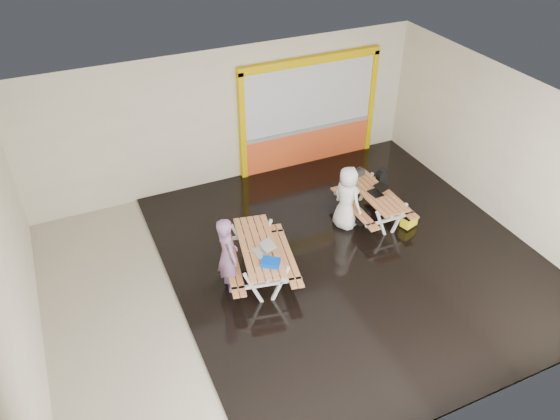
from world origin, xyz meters
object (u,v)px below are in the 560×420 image
picnic_table_right (374,198)px  person_right (347,198)px  blue_pouch (271,262)px  dark_case (361,219)px  laptop_left (263,250)px  fluke_bag (409,221)px  picnic_table_left (259,253)px  backpack (382,177)px  toolbox (358,173)px  laptop_right (378,191)px  person_left (228,255)px

picnic_table_right → person_right: person_right is taller
blue_pouch → dark_case: bearing=24.6°
laptop_left → fluke_bag: size_ratio=0.95×
picnic_table_left → person_right: person_right is taller
picnic_table_right → backpack: (0.55, 0.54, 0.11)m
picnic_table_left → person_right: 2.57m
picnic_table_right → toolbox: (0.00, 0.77, 0.25)m
toolbox → laptop_right: bearing=-87.9°
picnic_table_left → backpack: bearing=19.3°
person_right → fluke_bag: 1.57m
toolbox → fluke_bag: bearing=-69.1°
picnic_table_left → picnic_table_right: (3.20, 0.77, -0.04)m
dark_case → picnic_table_right: bearing=12.8°
person_left → laptop_right: 3.98m
laptop_right → toolbox: 0.83m
person_left → dark_case: size_ratio=5.20×
person_left → blue_pouch: size_ratio=4.98×
laptop_left → laptop_right: laptop_left is taller
picnic_table_right → toolbox: size_ratio=4.99×
laptop_right → backpack: bearing=49.3°
backpack → fluke_bag: bearing=-89.8°
fluke_bag → laptop_left: bearing=-175.3°
fluke_bag → blue_pouch: bearing=-169.4°
person_right → toolbox: bearing=-58.7°
picnic_table_left → laptop_left: bearing=-86.9°
person_right → fluke_bag: bearing=-132.5°
picnic_table_left → picnic_table_right: bearing=13.6°
picnic_table_left → laptop_right: 3.31m
person_left → laptop_right: bearing=-81.6°
picnic_table_left → backpack: backpack is taller
backpack → dark_case: size_ratio=1.31×
laptop_left → blue_pouch: size_ratio=1.20×
picnic_table_left → person_right: size_ratio=1.44×
picnic_table_left → fluke_bag: size_ratio=5.16×
person_left → laptop_left: person_left is taller
person_left → person_right: 3.24m
blue_pouch → toolbox: (3.20, 2.15, -0.03)m
picnic_table_left → person_right: bearing=17.2°
picnic_table_right → laptop_left: size_ratio=4.54×
person_right → blue_pouch: size_ratio=4.52×
person_left → person_right: (3.13, 0.83, -0.06)m
person_left → backpack: size_ratio=3.99×
blue_pouch → picnic_table_right: bearing=23.4°
picnic_table_right → person_left: bearing=-167.8°
person_left → blue_pouch: bearing=-132.0°
laptop_right → toolbox: (-0.03, 0.83, 0.03)m
picnic_table_left → picnic_table_right: 3.29m
backpack → picnic_table_right: bearing=-135.6°
picnic_table_right → dark_case: size_ratio=5.68×
backpack → picnic_table_left: bearing=-160.7°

